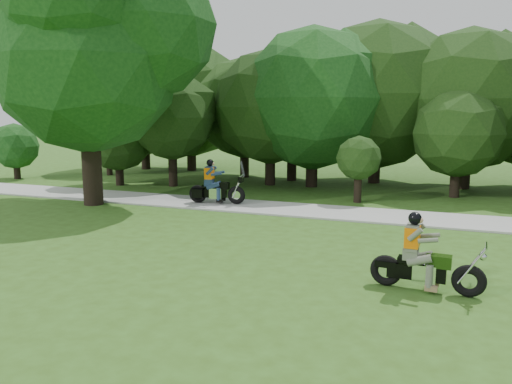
# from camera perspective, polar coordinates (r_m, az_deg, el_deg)

# --- Properties ---
(ground) EXTENTS (100.00, 100.00, 0.00)m
(ground) POSITION_cam_1_polar(r_m,az_deg,el_deg) (8.56, 11.80, -13.68)
(ground) COLOR #315017
(ground) RESTS_ON ground
(walkway) EXTENTS (60.00, 2.20, 0.06)m
(walkway) POSITION_cam_1_polar(r_m,az_deg,el_deg) (16.19, 16.32, -2.79)
(walkway) COLOR #9D9D98
(walkway) RESTS_ON ground
(tree_line) EXTENTS (39.85, 11.91, 7.36)m
(tree_line) POSITION_cam_1_polar(r_m,az_deg,el_deg) (22.54, 21.88, 9.38)
(tree_line) COLOR black
(tree_line) RESTS_ON ground
(big_tree_west) EXTENTS (8.64, 6.56, 9.96)m
(big_tree_west) POSITION_cam_1_polar(r_m,az_deg,el_deg) (18.91, -18.34, 16.25)
(big_tree_west) COLOR black
(big_tree_west) RESTS_ON ground
(chopper_motorcycle) EXTENTS (2.07, 0.56, 1.48)m
(chopper_motorcycle) POSITION_cam_1_polar(r_m,az_deg,el_deg) (9.80, 18.34, -7.61)
(chopper_motorcycle) COLOR black
(chopper_motorcycle) RESTS_ON ground
(touring_motorcycle) EXTENTS (2.06, 0.84, 1.57)m
(touring_motorcycle) POSITION_cam_1_polar(r_m,az_deg,el_deg) (17.70, -4.90, 0.53)
(touring_motorcycle) COLOR black
(touring_motorcycle) RESTS_ON walkway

